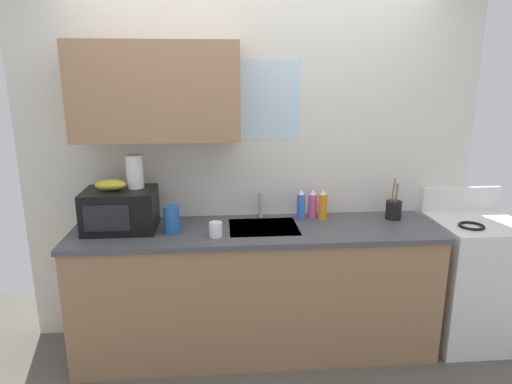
{
  "coord_description": "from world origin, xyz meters",
  "views": [
    {
      "loc": [
        -0.24,
        -2.86,
        1.9
      ],
      "look_at": [
        0.0,
        0.0,
        1.15
      ],
      "focal_mm": 31.73,
      "sensor_mm": 36.0,
      "label": 1
    }
  ],
  "objects_px": {
    "stove_range": "(472,280)",
    "dish_soap_bottle_blue": "(301,205)",
    "paper_towel_roll": "(135,172)",
    "mug_white": "(216,229)",
    "banana_bunch": "(111,185)",
    "cereal_canister": "(172,220)",
    "utensil_crock": "(394,209)",
    "dish_soap_bottle_orange": "(323,205)",
    "dish_soap_bottle_pink": "(313,204)",
    "microwave": "(120,210)"
  },
  "relations": [
    {
      "from": "dish_soap_bottle_orange",
      "to": "cereal_canister",
      "type": "bearing_deg",
      "value": -168.65
    },
    {
      "from": "mug_white",
      "to": "dish_soap_bottle_orange",
      "type": "bearing_deg",
      "value": 21.56
    },
    {
      "from": "utensil_crock",
      "to": "banana_bunch",
      "type": "bearing_deg",
      "value": -177.93
    },
    {
      "from": "banana_bunch",
      "to": "dish_soap_bottle_pink",
      "type": "relative_size",
      "value": 0.98
    },
    {
      "from": "stove_range",
      "to": "dish_soap_bottle_orange",
      "type": "height_order",
      "value": "dish_soap_bottle_orange"
    },
    {
      "from": "dish_soap_bottle_orange",
      "to": "utensil_crock",
      "type": "bearing_deg",
      "value": -4.36
    },
    {
      "from": "paper_towel_roll",
      "to": "mug_white",
      "type": "relative_size",
      "value": 2.32
    },
    {
      "from": "banana_bunch",
      "to": "dish_soap_bottle_blue",
      "type": "bearing_deg",
      "value": 5.39
    },
    {
      "from": "stove_range",
      "to": "microwave",
      "type": "xyz_separation_m",
      "value": [
        -2.46,
        0.04,
        0.58
      ]
    },
    {
      "from": "dish_soap_bottle_orange",
      "to": "dish_soap_bottle_pink",
      "type": "bearing_deg",
      "value": 141.25
    },
    {
      "from": "banana_bunch",
      "to": "paper_towel_roll",
      "type": "height_order",
      "value": "paper_towel_roll"
    },
    {
      "from": "cereal_canister",
      "to": "mug_white",
      "type": "height_order",
      "value": "cereal_canister"
    },
    {
      "from": "banana_bunch",
      "to": "microwave",
      "type": "bearing_deg",
      "value": -1.8
    },
    {
      "from": "paper_towel_roll",
      "to": "cereal_canister",
      "type": "height_order",
      "value": "paper_towel_roll"
    },
    {
      "from": "dish_soap_bottle_blue",
      "to": "utensil_crock",
      "type": "relative_size",
      "value": 0.73
    },
    {
      "from": "dish_soap_bottle_orange",
      "to": "mug_white",
      "type": "xyz_separation_m",
      "value": [
        -0.75,
        -0.3,
        -0.05
      ]
    },
    {
      "from": "cereal_canister",
      "to": "banana_bunch",
      "type": "bearing_deg",
      "value": 165.62
    },
    {
      "from": "dish_soap_bottle_blue",
      "to": "mug_white",
      "type": "xyz_separation_m",
      "value": [
        -0.6,
        -0.31,
        -0.05
      ]
    },
    {
      "from": "banana_bunch",
      "to": "paper_towel_roll",
      "type": "distance_m",
      "value": 0.18
    },
    {
      "from": "dish_soap_bottle_pink",
      "to": "utensil_crock",
      "type": "relative_size",
      "value": 0.69
    },
    {
      "from": "stove_range",
      "to": "cereal_canister",
      "type": "height_order",
      "value": "same"
    },
    {
      "from": "stove_range",
      "to": "banana_bunch",
      "type": "bearing_deg",
      "value": 178.94
    },
    {
      "from": "banana_bunch",
      "to": "mug_white",
      "type": "xyz_separation_m",
      "value": [
        0.67,
        -0.19,
        -0.26
      ]
    },
    {
      "from": "cereal_canister",
      "to": "utensil_crock",
      "type": "height_order",
      "value": "utensil_crock"
    },
    {
      "from": "dish_soap_bottle_pink",
      "to": "microwave",
      "type": "bearing_deg",
      "value": -173.09
    },
    {
      "from": "dish_soap_bottle_blue",
      "to": "cereal_canister",
      "type": "height_order",
      "value": "dish_soap_bottle_blue"
    },
    {
      "from": "dish_soap_bottle_pink",
      "to": "paper_towel_roll",
      "type": "bearing_deg",
      "value": -174.93
    },
    {
      "from": "microwave",
      "to": "mug_white",
      "type": "bearing_deg",
      "value": -16.84
    },
    {
      "from": "mug_white",
      "to": "dish_soap_bottle_pink",
      "type": "bearing_deg",
      "value": 26.67
    },
    {
      "from": "microwave",
      "to": "mug_white",
      "type": "height_order",
      "value": "microwave"
    },
    {
      "from": "stove_range",
      "to": "dish_soap_bottle_pink",
      "type": "height_order",
      "value": "dish_soap_bottle_pink"
    },
    {
      "from": "dish_soap_bottle_blue",
      "to": "paper_towel_roll",
      "type": "bearing_deg",
      "value": -176.43
    },
    {
      "from": "paper_towel_roll",
      "to": "mug_white",
      "type": "xyz_separation_m",
      "value": [
        0.52,
        -0.24,
        -0.33
      ]
    },
    {
      "from": "microwave",
      "to": "paper_towel_roll",
      "type": "xyz_separation_m",
      "value": [
        0.1,
        0.05,
        0.24
      ]
    },
    {
      "from": "dish_soap_bottle_pink",
      "to": "stove_range",
      "type": "bearing_deg",
      "value": -10.13
    },
    {
      "from": "stove_range",
      "to": "utensil_crock",
      "type": "height_order",
      "value": "utensil_crock"
    },
    {
      "from": "paper_towel_roll",
      "to": "dish_soap_bottle_blue",
      "type": "height_order",
      "value": "paper_towel_roll"
    },
    {
      "from": "stove_range",
      "to": "utensil_crock",
      "type": "bearing_deg",
      "value": 168.66
    },
    {
      "from": "stove_range",
      "to": "dish_soap_bottle_blue",
      "type": "bearing_deg",
      "value": 172.34
    },
    {
      "from": "utensil_crock",
      "to": "stove_range",
      "type": "bearing_deg",
      "value": -11.34
    },
    {
      "from": "paper_towel_roll",
      "to": "cereal_canister",
      "type": "distance_m",
      "value": 0.4
    },
    {
      "from": "dish_soap_bottle_orange",
      "to": "stove_range",
      "type": "bearing_deg",
      "value": -8.13
    },
    {
      "from": "cereal_canister",
      "to": "dish_soap_bottle_pink",
      "type": "bearing_deg",
      "value": 14.82
    },
    {
      "from": "banana_bunch",
      "to": "mug_white",
      "type": "height_order",
      "value": "banana_bunch"
    },
    {
      "from": "banana_bunch",
      "to": "dish_soap_bottle_orange",
      "type": "height_order",
      "value": "banana_bunch"
    },
    {
      "from": "banana_bunch",
      "to": "dish_soap_bottle_pink",
      "type": "distance_m",
      "value": 1.39
    },
    {
      "from": "banana_bunch",
      "to": "dish_soap_bottle_orange",
      "type": "relative_size",
      "value": 0.92
    },
    {
      "from": "microwave",
      "to": "cereal_canister",
      "type": "bearing_deg",
      "value": -16.13
    },
    {
      "from": "stove_range",
      "to": "paper_towel_roll",
      "type": "bearing_deg",
      "value": 177.66
    },
    {
      "from": "stove_range",
      "to": "microwave",
      "type": "height_order",
      "value": "microwave"
    }
  ]
}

